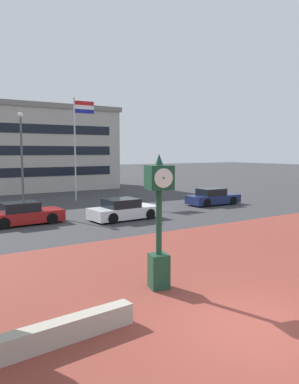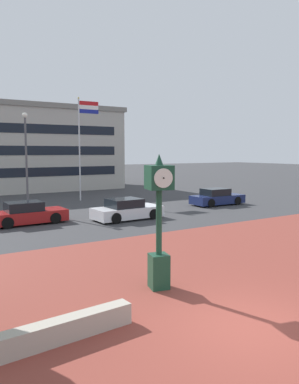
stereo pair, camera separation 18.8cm
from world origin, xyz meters
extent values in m
plane|color=#38383A|center=(0.00, 0.00, 0.00)|extent=(200.00, 200.00, 0.00)
cube|color=brown|center=(0.00, 2.86, 0.00)|extent=(44.00, 13.71, 0.01)
cube|color=#ADA393|center=(-3.89, 1.71, 0.25)|extent=(3.22, 0.66, 0.50)
cube|color=#19422D|center=(-0.42, 3.27, 0.52)|extent=(0.66, 0.66, 1.05)
cylinder|color=#19422D|center=(-0.42, 3.27, 2.03)|extent=(0.18, 0.18, 1.96)
cube|color=#19422D|center=(-0.42, 3.27, 3.36)|extent=(0.85, 0.85, 0.71)
cylinder|color=silver|center=(-0.33, 3.62, 3.36)|extent=(0.55, 0.16, 0.56)
sphere|color=black|center=(-0.33, 3.64, 3.36)|extent=(0.05, 0.05, 0.05)
cylinder|color=silver|center=(-0.51, 2.91, 3.36)|extent=(0.55, 0.16, 0.56)
sphere|color=black|center=(-0.51, 2.89, 3.36)|extent=(0.05, 0.05, 0.05)
cone|color=#19422D|center=(-0.42, 3.27, 3.88)|extent=(0.25, 0.25, 0.33)
cube|color=maroon|center=(-1.17, 15.70, 0.44)|extent=(4.30, 1.86, 0.64)
cube|color=black|center=(-1.38, 15.70, 1.00)|extent=(2.00, 1.55, 0.56)
cylinder|color=black|center=(0.12, 16.55, 0.32)|extent=(0.65, 0.24, 0.64)
cylinder|color=black|center=(0.17, 14.94, 0.32)|extent=(0.65, 0.24, 0.64)
cylinder|color=black|center=(-2.46, 14.86, 0.32)|extent=(0.65, 0.24, 0.64)
cube|color=navy|center=(13.26, 15.80, 0.44)|extent=(4.27, 1.84, 0.64)
cube|color=black|center=(13.05, 15.80, 1.00)|extent=(1.98, 1.54, 0.56)
cylinder|color=black|center=(14.59, 16.56, 0.32)|extent=(0.65, 0.24, 0.64)
cylinder|color=black|center=(14.54, 14.96, 0.32)|extent=(0.65, 0.24, 0.64)
cylinder|color=black|center=(11.97, 16.63, 0.32)|extent=(0.65, 0.24, 0.64)
cylinder|color=black|center=(11.93, 15.03, 0.32)|extent=(0.65, 0.24, 0.64)
cube|color=silver|center=(4.35, 13.98, 0.44)|extent=(4.29, 2.05, 0.64)
cube|color=black|center=(4.14, 13.97, 1.00)|extent=(2.00, 1.69, 0.56)
cylinder|color=black|center=(5.61, 14.91, 0.32)|extent=(0.65, 0.25, 0.64)
cylinder|color=black|center=(5.69, 13.17, 0.32)|extent=(0.65, 0.25, 0.64)
cylinder|color=black|center=(3.01, 14.80, 0.32)|extent=(0.65, 0.25, 0.64)
cylinder|color=black|center=(3.08, 13.05, 0.32)|extent=(0.65, 0.25, 0.64)
cylinder|color=silver|center=(5.25, 23.93, 4.22)|extent=(0.12, 0.12, 8.43)
sphere|color=gold|center=(5.25, 23.93, 8.49)|extent=(0.14, 0.14, 0.14)
cube|color=red|center=(6.16, 23.93, 8.12)|extent=(1.70, 0.02, 0.33)
cube|color=white|center=(6.16, 23.93, 7.78)|extent=(1.70, 0.02, 0.33)
cube|color=navy|center=(6.16, 23.93, 7.45)|extent=(1.70, 0.02, 0.33)
cylinder|color=#4C4C51|center=(-0.06, 20.12, 3.19)|extent=(0.14, 0.14, 6.37)
sphere|color=white|center=(-0.06, 20.12, 6.52)|extent=(0.36, 0.36, 0.36)
camera|label=1|loc=(-6.63, -5.82, 4.11)|focal=35.19mm
camera|label=2|loc=(-6.47, -5.92, 4.11)|focal=35.19mm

